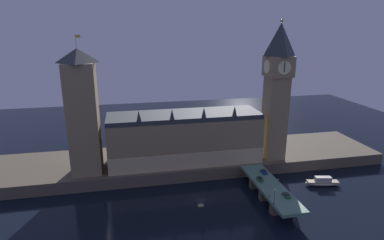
% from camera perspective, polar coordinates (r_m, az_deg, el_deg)
% --- Properties ---
extents(ground_plane, '(400.00, 400.00, 0.00)m').
position_cam_1_polar(ground_plane, '(149.02, 1.58, -14.08)').
color(ground_plane, black).
extents(embankment, '(220.00, 42.00, 6.10)m').
position_cam_1_polar(embankment, '(181.77, -1.23, -7.16)').
color(embankment, brown).
rests_on(embankment, ground_plane).
extents(parliament_hall, '(79.03, 23.74, 31.37)m').
position_cam_1_polar(parliament_hall, '(169.46, -1.31, -3.10)').
color(parliament_hall, '#8E7A56').
rests_on(parliament_hall, embankment).
extents(clock_tower, '(12.97, 13.08, 72.79)m').
position_cam_1_polar(clock_tower, '(172.72, 14.84, 5.49)').
color(clock_tower, '#8E7A56').
rests_on(clock_tower, embankment).
extents(victoria_tower, '(14.20, 14.20, 65.97)m').
position_cam_1_polar(victoria_tower, '(159.89, -18.83, 1.23)').
color(victoria_tower, '#8E7A56').
rests_on(victoria_tower, embankment).
extents(bridge, '(11.39, 46.00, 6.58)m').
position_cam_1_polar(bridge, '(152.04, 13.73, -11.95)').
color(bridge, slate).
rests_on(bridge, ground_plane).
extents(car_northbound_lead, '(1.89, 4.35, 1.55)m').
position_cam_1_polar(car_northbound_lead, '(154.56, 12.01, -10.21)').
color(car_northbound_lead, '#235633').
rests_on(car_northbound_lead, bridge).
extents(car_southbound_lead, '(2.10, 4.57, 1.36)m').
position_cam_1_polar(car_southbound_lead, '(143.90, 16.47, -12.68)').
color(car_southbound_lead, '#235633').
rests_on(car_southbound_lead, bridge).
extents(car_southbound_trail, '(2.07, 4.69, 1.41)m').
position_cam_1_polar(car_southbound_trail, '(162.21, 12.68, -8.96)').
color(car_southbound_trail, navy).
rests_on(car_southbound_trail, bridge).
extents(pedestrian_near_rail, '(0.38, 0.38, 1.72)m').
position_cam_1_polar(pedestrian_near_rail, '(141.26, 13.56, -12.90)').
color(pedestrian_near_rail, black).
rests_on(pedestrian_near_rail, bridge).
extents(pedestrian_mid_walk, '(0.38, 0.38, 1.81)m').
position_cam_1_polar(pedestrian_mid_walk, '(154.87, 15.09, -10.27)').
color(pedestrian_mid_walk, black).
rests_on(pedestrian_mid_walk, bridge).
extents(street_lamp_near, '(1.34, 0.60, 6.89)m').
position_cam_1_polar(street_lamp_near, '(135.33, 14.46, -12.70)').
color(street_lamp_near, '#2D3333').
rests_on(street_lamp_near, bridge).
extents(boat_downstream, '(17.69, 7.77, 4.52)m').
position_cam_1_polar(boat_downstream, '(173.14, 22.21, -10.20)').
color(boat_downstream, '#B2A893').
rests_on(boat_downstream, ground_plane).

